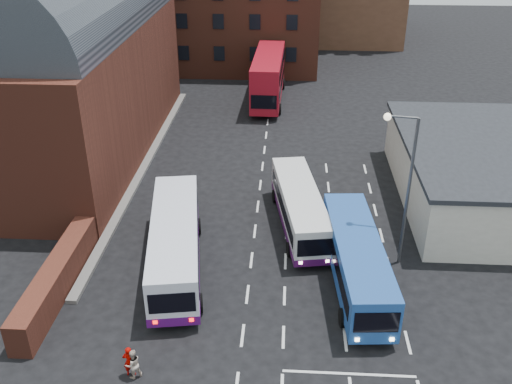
# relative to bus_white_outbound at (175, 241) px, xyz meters

# --- Properties ---
(ground) EXTENTS (180.00, 180.00, 0.00)m
(ground) POSITION_rel_bus_white_outbound_xyz_m (4.24, -4.63, -1.82)
(ground) COLOR black
(railway_station) EXTENTS (12.00, 28.00, 16.00)m
(railway_station) POSITION_rel_bus_white_outbound_xyz_m (-11.26, 16.37, 5.82)
(railway_station) COLOR #602B1E
(railway_station) RESTS_ON ground
(forecourt_wall) EXTENTS (1.20, 10.00, 1.80)m
(forecourt_wall) POSITION_rel_bus_white_outbound_xyz_m (-5.96, -2.63, -0.92)
(forecourt_wall) COLOR #602B1E
(forecourt_wall) RESTS_ON ground
(cream_building) EXTENTS (10.40, 16.40, 4.25)m
(cream_building) POSITION_rel_bus_white_outbound_xyz_m (19.24, 9.37, 0.34)
(cream_building) COLOR beige
(cream_building) RESTS_ON ground
(brick_terrace) EXTENTS (22.00, 10.00, 11.00)m
(brick_terrace) POSITION_rel_bus_white_outbound_xyz_m (-1.76, 41.37, 3.68)
(brick_terrace) COLOR brown
(brick_terrace) RESTS_ON ground
(bus_white_outbound) EXTENTS (4.32, 11.54, 3.07)m
(bus_white_outbound) POSITION_rel_bus_white_outbound_xyz_m (0.00, 0.00, 0.00)
(bus_white_outbound) COLOR silver
(bus_white_outbound) RESTS_ON ground
(bus_white_inbound) EXTENTS (3.83, 10.12, 2.70)m
(bus_white_inbound) POSITION_rel_bus_white_outbound_xyz_m (7.04, 4.83, -0.22)
(bus_white_inbound) COLOR silver
(bus_white_inbound) RESTS_ON ground
(bus_blue) EXTENTS (3.25, 10.64, 2.86)m
(bus_blue) POSITION_rel_bus_white_outbound_xyz_m (10.08, -0.96, -0.13)
(bus_blue) COLOR #214F9F
(bus_blue) RESTS_ON ground
(bus_red_double) EXTENTS (3.26, 12.02, 4.78)m
(bus_red_double) POSITION_rel_bus_white_outbound_xyz_m (4.02, 29.31, 0.73)
(bus_red_double) COLOR maroon
(bus_red_double) RESTS_ON ground
(street_lamp) EXTENTS (1.84, 0.55, 9.10)m
(street_lamp) POSITION_rel_bus_white_outbound_xyz_m (12.53, 1.33, 3.67)
(street_lamp) COLOR #4D4E50
(street_lamp) RESTS_ON ground
(pedestrian_red) EXTENTS (0.62, 0.44, 1.60)m
(pedestrian_red) POSITION_rel_bus_white_outbound_xyz_m (-0.56, -8.26, -1.02)
(pedestrian_red) COLOR #9F0400
(pedestrian_red) RESTS_ON ground
(pedestrian_beige) EXTENTS (0.92, 0.88, 1.50)m
(pedestrian_beige) POSITION_rel_bus_white_outbound_xyz_m (-0.38, -8.38, -1.06)
(pedestrian_beige) COLOR #C3B09F
(pedestrian_beige) RESTS_ON ground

